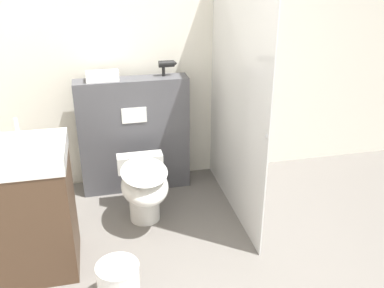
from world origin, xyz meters
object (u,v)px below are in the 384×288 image
hair_drier (167,65)px  sink_vanity (28,209)px  toilet (144,187)px  waste_bin (119,284)px

hair_drier → sink_vanity: bearing=-138.9°
hair_drier → toilet: bearing=-117.0°
toilet → waste_bin: toilet is taller
sink_vanity → hair_drier: bearing=41.1°
toilet → hair_drier: hair_drier is taller
waste_bin → hair_drier: bearing=68.3°
toilet → waste_bin: size_ratio=2.22×
toilet → sink_vanity: bearing=-155.4°
sink_vanity → hair_drier: hair_drier is taller
sink_vanity → hair_drier: (1.16, 1.01, 0.70)m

